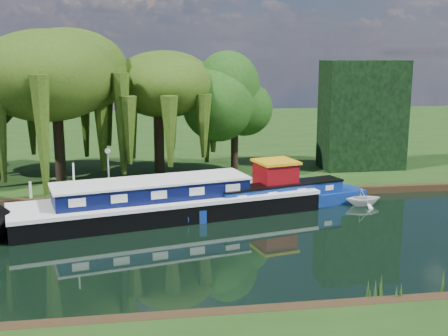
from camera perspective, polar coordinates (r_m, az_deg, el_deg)
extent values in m
plane|color=black|center=(27.20, -13.65, -8.00)|extent=(120.00, 120.00, 0.00)
cube|color=black|center=(60.24, -11.03, 3.05)|extent=(120.00, 52.00, 0.45)
cube|color=black|center=(31.42, -5.57, -4.24)|extent=(17.31, 7.46, 1.13)
cube|color=silver|center=(31.25, -5.59, -3.08)|extent=(17.42, 7.56, 0.21)
cube|color=#080E39|center=(30.87, -7.29, -2.23)|extent=(10.82, 4.99, 0.89)
cube|color=silver|center=(30.76, -7.31, -1.32)|extent=(11.04, 5.22, 0.11)
cube|color=maroon|center=(33.42, 5.26, -0.66)|extent=(2.48, 2.48, 1.41)
cube|color=orange|center=(33.26, 5.29, 0.65)|extent=(2.76, 2.76, 0.15)
cylinder|color=silver|center=(30.00, -14.98, -1.61)|extent=(0.09, 0.09, 2.25)
cube|color=navy|center=(33.22, 5.79, -3.57)|extent=(11.17, 4.85, 0.83)
cube|color=navy|center=(33.03, 5.82, -2.30)|extent=(7.84, 3.48, 0.69)
cube|color=black|center=(32.94, 5.84, -1.63)|extent=(7.96, 3.59, 0.09)
cube|color=silver|center=(31.06, 1.85, -3.07)|extent=(0.55, 0.20, 0.30)
cube|color=silver|center=(31.95, 4.97, -2.69)|extent=(0.55, 0.20, 0.30)
cube|color=silver|center=(32.93, 7.91, -2.33)|extent=(0.55, 0.20, 0.30)
cube|color=silver|center=(33.99, 10.67, -1.98)|extent=(0.55, 0.20, 0.30)
imported|color=silver|center=(34.73, 13.91, -3.71)|extent=(2.25, 1.96, 1.15)
cylinder|color=black|center=(38.63, -16.42, 2.74)|extent=(0.75, 0.75, 5.76)
ellipsoid|color=#253D0D|center=(38.24, -16.77, 8.91)|extent=(8.04, 8.04, 5.20)
cylinder|color=black|center=(39.16, -6.61, 2.48)|extent=(0.67, 0.67, 4.71)
ellipsoid|color=#253D0D|center=(38.77, -6.72, 7.45)|extent=(6.44, 6.44, 4.16)
cylinder|color=black|center=(39.75, 1.08, 3.39)|extent=(0.53, 0.53, 5.68)
ellipsoid|color=#183D0F|center=(39.49, 1.09, 6.73)|extent=(4.54, 4.54, 4.54)
cube|color=black|center=(43.09, 13.89, 5.25)|extent=(6.00, 3.00, 8.00)
cylinder|color=silver|center=(36.86, -11.67, -0.25)|extent=(0.10, 0.10, 2.20)
sphere|color=white|center=(36.63, -11.75, 1.71)|extent=(0.36, 0.36, 0.36)
cylinder|color=silver|center=(35.49, -19.06, -2.10)|extent=(0.16, 0.16, 1.00)
cylinder|color=silver|center=(34.89, -7.69, -1.79)|extent=(0.16, 0.16, 1.00)
cylinder|color=silver|center=(35.48, 2.04, -1.46)|extent=(0.16, 0.16, 1.00)
cone|color=#1F4111|center=(21.49, 15.68, -11.93)|extent=(1.20, 1.20, 1.10)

